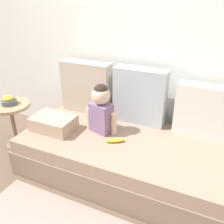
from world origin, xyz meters
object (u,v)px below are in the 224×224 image
folded_blanket (54,123)px  side_table (11,114)px  throw_pillow_center (140,96)px  throw_pillow_left (87,87)px  banana (115,140)px  toddler (101,107)px  couch (124,156)px  throw_pillow_right (203,111)px  fruit_bowl (9,101)px

folded_blanket → side_table: bearing=176.0°
throw_pillow_center → side_table: throw_pillow_center is taller
throw_pillow_left → banana: size_ratio=3.29×
folded_blanket → throw_pillow_center: bearing=35.3°
toddler → banana: size_ratio=2.82×
throw_pillow_left → throw_pillow_center: bearing=0.0°
banana → folded_blanket: bearing=-177.0°
folded_blanket → banana: bearing=3.0°
couch → banana: (-0.06, -0.09, 0.21)m
throw_pillow_center → toddler: (-0.26, -0.33, -0.03)m
throw_pillow_left → throw_pillow_right: (1.22, 0.00, -0.04)m
throw_pillow_center → toddler: size_ratio=1.18×
folded_blanket → fruit_bowl: fruit_bowl is taller
couch → side_table: size_ratio=3.75×
couch → banana: bearing=-124.1°
throw_pillow_center → throw_pillow_right: size_ratio=1.13×
banana → side_table: side_table is taller
toddler → folded_blanket: toddler is taller
couch → throw_pillow_center: (0.00, 0.38, 0.48)m
throw_pillow_right → throw_pillow_center: bearing=180.0°
side_table → fruit_bowl: (-0.00, 0.00, 0.16)m
throw_pillow_left → banana: (0.55, -0.46, -0.26)m
throw_pillow_center → toddler: bearing=-128.2°
throw_pillow_right → fruit_bowl: (-1.90, -0.45, -0.06)m
throw_pillow_right → folded_blanket: size_ratio=1.25×
banana → fruit_bowl: fruit_bowl is taller
toddler → folded_blanket: (-0.44, -0.16, -0.18)m
throw_pillow_left → throw_pillow_center: throw_pillow_center is taller
throw_pillow_right → banana: (-0.67, -0.46, -0.22)m
throw_pillow_right → couch: bearing=-148.2°
throw_pillow_right → toddler: size_ratio=1.04×
throw_pillow_center → throw_pillow_right: throw_pillow_center is taller
throw_pillow_left → fruit_bowl: bearing=-146.6°
throw_pillow_left → banana: bearing=-40.1°
banana → side_table: 1.24m
throw_pillow_center → throw_pillow_right: 0.61m
throw_pillow_left → fruit_bowl: 0.83m
toddler → side_table: size_ratio=0.92×
throw_pillow_right → banana: bearing=-145.2°
couch → side_table: (-1.30, -0.08, 0.22)m
fruit_bowl → folded_blanket: bearing=-4.0°
fruit_bowl → throw_pillow_left: bearing=33.4°
couch → folded_blanket: 0.76m
toddler → folded_blanket: bearing=-159.5°
throw_pillow_right → side_table: throw_pillow_right is taller
throw_pillow_center → banana: 0.53m
throw_pillow_left → folded_blanket: bearing=-100.5°
toddler → banana: 0.33m
couch → toddler: toddler is taller
couch → side_table: bearing=-176.6°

